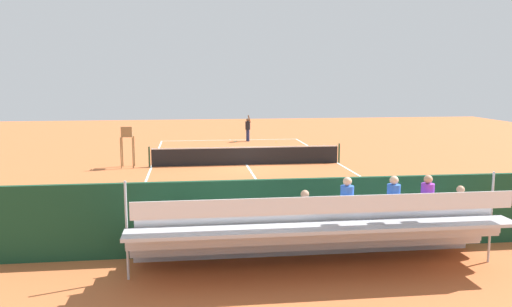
# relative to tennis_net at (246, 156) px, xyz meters

# --- Properties ---
(ground_plane) EXTENTS (60.00, 60.00, 0.00)m
(ground_plane) POSITION_rel_tennis_net_xyz_m (0.00, 0.00, -0.50)
(ground_plane) COLOR #BC6033
(court_line_markings) EXTENTS (10.10, 22.20, 0.01)m
(court_line_markings) POSITION_rel_tennis_net_xyz_m (0.00, -0.04, -0.50)
(court_line_markings) COLOR white
(court_line_markings) RESTS_ON ground
(tennis_net) EXTENTS (10.30, 0.10, 1.07)m
(tennis_net) POSITION_rel_tennis_net_xyz_m (0.00, 0.00, 0.00)
(tennis_net) COLOR black
(tennis_net) RESTS_ON ground
(backdrop_wall) EXTENTS (18.00, 0.16, 2.00)m
(backdrop_wall) POSITION_rel_tennis_net_xyz_m (0.00, 14.00, 0.50)
(backdrop_wall) COLOR #194228
(backdrop_wall) RESTS_ON ground
(bleacher_stand) EXTENTS (9.06, 2.40, 2.48)m
(bleacher_stand) POSITION_rel_tennis_net_xyz_m (-0.10, 15.39, 0.46)
(bleacher_stand) COLOR #B2B2B7
(bleacher_stand) RESTS_ON ground
(umpire_chair) EXTENTS (0.67, 0.67, 2.14)m
(umpire_chair) POSITION_rel_tennis_net_xyz_m (6.20, 0.01, 0.81)
(umpire_chair) COLOR olive
(umpire_chair) RESTS_ON ground
(courtside_bench) EXTENTS (1.80, 0.40, 0.93)m
(courtside_bench) POSITION_rel_tennis_net_xyz_m (-2.43, 13.27, 0.06)
(courtside_bench) COLOR #234C2D
(courtside_bench) RESTS_ON ground
(equipment_bag) EXTENTS (0.90, 0.36, 0.36)m
(equipment_bag) POSITION_rel_tennis_net_xyz_m (-0.51, 13.40, -0.32)
(equipment_bag) COLOR black
(equipment_bag) RESTS_ON ground
(tennis_player) EXTENTS (0.47, 0.55, 1.93)m
(tennis_player) POSITION_rel_tennis_net_xyz_m (-1.23, -10.12, 0.51)
(tennis_player) COLOR navy
(tennis_player) RESTS_ON ground
(tennis_racket) EXTENTS (0.37, 0.59, 0.03)m
(tennis_racket) POSITION_rel_tennis_net_xyz_m (-0.31, -9.94, -0.49)
(tennis_racket) COLOR black
(tennis_racket) RESTS_ON ground
(tennis_ball_near) EXTENTS (0.07, 0.07, 0.07)m
(tennis_ball_near) POSITION_rel_tennis_net_xyz_m (-3.17, -9.24, -0.47)
(tennis_ball_near) COLOR #CCDB33
(tennis_ball_near) RESTS_ON ground
(tennis_ball_far) EXTENTS (0.07, 0.07, 0.07)m
(tennis_ball_far) POSITION_rel_tennis_net_xyz_m (-3.16, -6.17, -0.47)
(tennis_ball_far) COLOR #CCDB33
(tennis_ball_far) RESTS_ON ground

